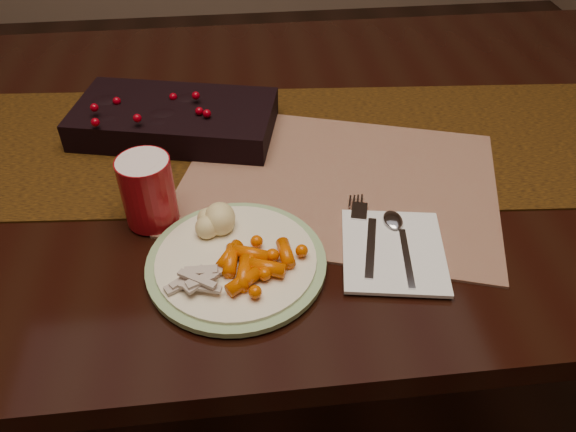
{
  "coord_description": "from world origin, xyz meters",
  "views": [
    {
      "loc": [
        -0.03,
        -0.83,
        1.29
      ],
      "look_at": [
        0.04,
        -0.27,
        0.8
      ],
      "focal_mm": 35.0,
      "sensor_mm": 36.0,
      "label": 1
    }
  ],
  "objects": [
    {
      "name": "fork",
      "position": [
        0.15,
        -0.28,
        0.76
      ],
      "size": [
        0.06,
        0.15,
        0.0
      ],
      "primitive_type": null,
      "rotation": [
        0.0,
        0.0,
        -0.26
      ],
      "color": "silver",
      "rests_on": "napkin"
    },
    {
      "name": "centerpiece",
      "position": [
        -0.13,
        0.03,
        0.79
      ],
      "size": [
        0.37,
        0.25,
        0.07
      ],
      "primitive_type": null,
      "rotation": [
        0.0,
        0.0,
        -0.23
      ],
      "color": "black",
      "rests_on": "table_runner"
    },
    {
      "name": "red_cup",
      "position": [
        -0.15,
        -0.2,
        0.81
      ],
      "size": [
        0.08,
        0.08,
        0.1
      ],
      "primitive_type": "cylinder",
      "rotation": [
        0.0,
        0.0,
        0.1
      ],
      "color": "maroon",
      "rests_on": "placemat_main"
    },
    {
      "name": "baby_carrots",
      "position": [
        -0.01,
        -0.34,
        0.78
      ],
      "size": [
        0.11,
        0.09,
        0.02
      ],
      "primitive_type": null,
      "rotation": [
        0.0,
        0.0,
        0.11
      ],
      "color": "#D24F00",
      "rests_on": "dinner_plate"
    },
    {
      "name": "dining_table",
      "position": [
        0.0,
        0.0,
        0.38
      ],
      "size": [
        1.8,
        1.0,
        0.75
      ],
      "primitive_type": "cube",
      "color": "black",
      "rests_on": "floor"
    },
    {
      "name": "floor",
      "position": [
        0.0,
        0.0,
        0.0
      ],
      "size": [
        5.0,
        5.0,
        0.0
      ],
      "primitive_type": "plane",
      "color": "black",
      "rests_on": "ground"
    },
    {
      "name": "napkin",
      "position": [
        0.18,
        -0.31,
        0.76
      ],
      "size": [
        0.16,
        0.18,
        0.01
      ],
      "primitive_type": "cube",
      "rotation": [
        0.0,
        0.0,
        -0.17
      ],
      "color": "white",
      "rests_on": "placemat_main"
    },
    {
      "name": "table_runner",
      "position": [
        0.05,
        -0.02,
        0.75
      ],
      "size": [
        1.87,
        0.52,
        0.0
      ],
      "primitive_type": "cube",
      "rotation": [
        0.0,
        0.0,
        -0.07
      ],
      "color": "#572F0A",
      "rests_on": "dining_table"
    },
    {
      "name": "turkey_shreds",
      "position": [
        -0.09,
        -0.35,
        0.78
      ],
      "size": [
        0.08,
        0.07,
        0.02
      ],
      "primitive_type": null,
      "rotation": [
        0.0,
        0.0,
        0.27
      ],
      "color": "gray",
      "rests_on": "dinner_plate"
    },
    {
      "name": "dinner_plate",
      "position": [
        -0.04,
        -0.31,
        0.76
      ],
      "size": [
        0.26,
        0.26,
        0.01
      ],
      "primitive_type": "cylinder",
      "rotation": [
        0.0,
        0.0,
        0.08
      ],
      "color": "white",
      "rests_on": "placemat_main"
    },
    {
      "name": "spoon",
      "position": [
        0.19,
        -0.3,
        0.76
      ],
      "size": [
        0.05,
        0.14,
        0.0
      ],
      "primitive_type": null,
      "rotation": [
        0.0,
        0.0,
        -0.15
      ],
      "color": "silver",
      "rests_on": "napkin"
    },
    {
      "name": "placemat_main",
      "position": [
        0.13,
        -0.14,
        0.75
      ],
      "size": [
        0.57,
        0.49,
        0.0
      ],
      "primitive_type": "cube",
      "rotation": [
        0.0,
        0.0,
        -0.31
      ],
      "color": "brown",
      "rests_on": "dining_table"
    },
    {
      "name": "mashed_potatoes",
      "position": [
        -0.05,
        -0.25,
        0.79
      ],
      "size": [
        0.07,
        0.07,
        0.04
      ],
      "primitive_type": null,
      "rotation": [
        0.0,
        0.0,
        0.04
      ],
      "color": "beige",
      "rests_on": "dinner_plate"
    }
  ]
}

